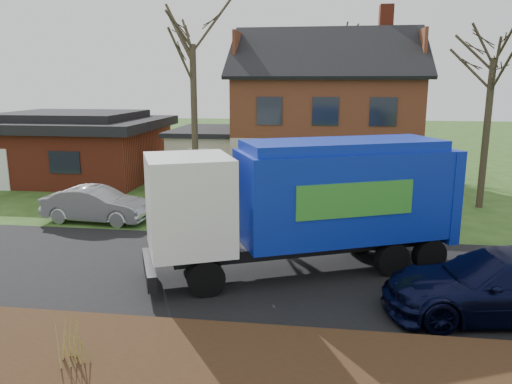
# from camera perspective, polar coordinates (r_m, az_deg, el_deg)

# --- Properties ---
(ground) EXTENTS (120.00, 120.00, 0.00)m
(ground) POSITION_cam_1_polar(r_m,az_deg,el_deg) (14.39, -0.84, -9.24)
(ground) COLOR #2A4818
(ground) RESTS_ON ground
(road) EXTENTS (80.00, 7.00, 0.02)m
(road) POSITION_cam_1_polar(r_m,az_deg,el_deg) (14.38, -0.84, -9.21)
(road) COLOR black
(road) RESTS_ON ground
(mulch_verge) EXTENTS (80.00, 3.50, 0.30)m
(mulch_verge) POSITION_cam_1_polar(r_m,az_deg,el_deg) (9.67, -5.97, -19.94)
(mulch_verge) COLOR black
(mulch_verge) RESTS_ON ground
(main_house) EXTENTS (12.95, 8.95, 9.26)m
(main_house) POSITION_cam_1_polar(r_m,az_deg,el_deg) (27.15, 6.88, 9.65)
(main_house) COLOR beige
(main_house) RESTS_ON ground
(ranch_house) EXTENTS (9.80, 8.20, 3.70)m
(ranch_house) POSITION_cam_1_polar(r_m,az_deg,el_deg) (29.95, -20.15, 4.98)
(ranch_house) COLOR maroon
(ranch_house) RESTS_ON ground
(garbage_truck) EXTENTS (8.93, 5.62, 3.74)m
(garbage_truck) POSITION_cam_1_polar(r_m,az_deg,el_deg) (14.04, 6.32, -0.64)
(garbage_truck) COLOR black
(garbage_truck) RESTS_ON ground
(silver_sedan) EXTENTS (4.21, 1.72, 1.36)m
(silver_sedan) POSITION_cam_1_polar(r_m,az_deg,el_deg) (20.28, -17.78, -1.37)
(silver_sedan) COLOR #969A9D
(silver_sedan) RESTS_ON ground
(navy_wagon) EXTENTS (5.60, 2.83, 1.56)m
(navy_wagon) POSITION_cam_1_polar(r_m,az_deg,el_deg) (12.94, 26.24, -9.43)
(navy_wagon) COLOR black
(navy_wagon) RESTS_ON ground
(tree_front_west) EXTENTS (3.24, 3.24, 9.62)m
(tree_front_west) POSITION_cam_1_polar(r_m,az_deg,el_deg) (22.69, -7.35, 18.96)
(tree_front_west) COLOR #413827
(tree_front_west) RESTS_ON ground
(tree_front_east) EXTENTS (3.23, 3.23, 8.98)m
(tree_front_east) POSITION_cam_1_polar(r_m,az_deg,el_deg) (23.24, 25.77, 16.16)
(tree_front_east) COLOR #3B3323
(tree_front_east) RESTS_ON ground
(tree_back) EXTENTS (3.19, 3.19, 10.11)m
(tree_back) POSITION_cam_1_polar(r_m,az_deg,el_deg) (36.63, 9.59, 17.17)
(tree_back) COLOR #3E3225
(tree_back) RESTS_ON ground
(grass_clump_mid) EXTENTS (0.37, 0.30, 1.02)m
(grass_clump_mid) POSITION_cam_1_polar(r_m,az_deg,el_deg) (9.98, -20.55, -15.26)
(grass_clump_mid) COLOR #9F8E46
(grass_clump_mid) RESTS_ON mulch_verge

